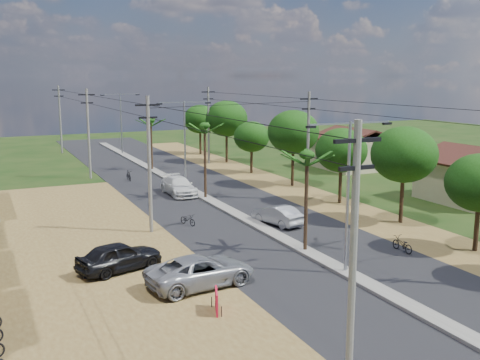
{
  "coord_description": "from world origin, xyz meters",
  "views": [
    {
      "loc": [
        -16.8,
        -23.1,
        10.22
      ],
      "look_at": [
        -0.44,
        12.14,
        3.0
      ],
      "focal_mm": 42.0,
      "sensor_mm": 36.0,
      "label": 1
    }
  ],
  "objects_px": {
    "car_white_far": "(179,187)",
    "car_parked_silver": "(201,272)",
    "moto_rider_east": "(402,245)",
    "car_silver_mid": "(277,215)",
    "roadside_sign": "(217,302)",
    "car_parked_dark": "(119,257)"
  },
  "relations": [
    {
      "from": "moto_rider_east",
      "to": "roadside_sign",
      "type": "bearing_deg",
      "value": 15.47
    },
    {
      "from": "car_white_far",
      "to": "car_parked_dark",
      "type": "distance_m",
      "value": 19.4
    },
    {
      "from": "roadside_sign",
      "to": "moto_rider_east",
      "type": "bearing_deg",
      "value": 34.21
    },
    {
      "from": "car_white_far",
      "to": "car_parked_silver",
      "type": "distance_m",
      "value": 21.84
    },
    {
      "from": "car_white_far",
      "to": "roadside_sign",
      "type": "relative_size",
      "value": 4.35
    },
    {
      "from": "car_parked_silver",
      "to": "roadside_sign",
      "type": "height_order",
      "value": "car_parked_silver"
    },
    {
      "from": "car_silver_mid",
      "to": "car_parked_silver",
      "type": "bearing_deg",
      "value": 30.83
    },
    {
      "from": "car_parked_dark",
      "to": "car_parked_silver",
      "type": "bearing_deg",
      "value": -157.51
    },
    {
      "from": "car_white_far",
      "to": "roadside_sign",
      "type": "bearing_deg",
      "value": -104.57
    },
    {
      "from": "car_silver_mid",
      "to": "car_white_far",
      "type": "distance_m",
      "value": 12.74
    },
    {
      "from": "car_parked_dark",
      "to": "roadside_sign",
      "type": "relative_size",
      "value": 3.83
    },
    {
      "from": "car_silver_mid",
      "to": "car_white_far",
      "type": "xyz_separation_m",
      "value": [
        -3.0,
        12.38,
        0.08
      ]
    },
    {
      "from": "car_white_far",
      "to": "car_parked_silver",
      "type": "relative_size",
      "value": 0.95
    },
    {
      "from": "car_parked_dark",
      "to": "car_white_far",
      "type": "bearing_deg",
      "value": -44.49
    },
    {
      "from": "car_parked_dark",
      "to": "moto_rider_east",
      "type": "distance_m",
      "value": 16.27
    },
    {
      "from": "car_parked_dark",
      "to": "roadside_sign",
      "type": "distance_m",
      "value": 7.57
    },
    {
      "from": "car_parked_silver",
      "to": "moto_rider_east",
      "type": "distance_m",
      "value": 12.7
    },
    {
      "from": "car_parked_silver",
      "to": "moto_rider_east",
      "type": "bearing_deg",
      "value": -97.04
    },
    {
      "from": "car_white_far",
      "to": "roadside_sign",
      "type": "distance_m",
      "value": 25.08
    },
    {
      "from": "roadside_sign",
      "to": "car_silver_mid",
      "type": "bearing_deg",
      "value": 71.29
    },
    {
      "from": "car_white_far",
      "to": "car_parked_dark",
      "type": "height_order",
      "value": "car_parked_dark"
    },
    {
      "from": "car_parked_silver",
      "to": "moto_rider_east",
      "type": "height_order",
      "value": "car_parked_silver"
    }
  ]
}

